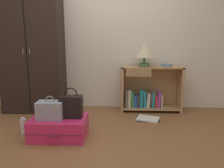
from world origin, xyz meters
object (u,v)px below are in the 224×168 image
bookshelf (149,90)px  table_lamp (144,51)px  open_book_on_floor (148,119)px  train_case (50,110)px  suitcase_large (59,127)px  bottle (23,126)px  bowl (167,65)px  wardrobe (32,50)px  handbag (71,106)px

bookshelf → table_lamp: (-0.09, -0.04, 0.65)m
open_book_on_floor → table_lamp: bearing=95.6°
table_lamp → train_case: (-1.21, -1.08, -0.64)m
table_lamp → open_book_on_floor: 1.06m
suitcase_large → train_case: train_case is taller
bookshelf → open_book_on_floor: size_ratio=2.61×
bookshelf → bottle: (-1.70, -1.00, -0.25)m
bookshelf → open_book_on_floor: bearing=-96.9°
bookshelf → open_book_on_floor: bookshelf is taller
bowl → bottle: (-1.98, -1.00, -0.67)m
bookshelf → suitcase_large: 1.64m
wardrobe → handbag: (0.83, -1.00, -0.62)m
bookshelf → table_lamp: table_lamp is taller
table_lamp → open_book_on_floor: bearing=-84.4°
wardrobe → handbag: size_ratio=5.41×
wardrobe → open_book_on_floor: bearing=-11.4°
bookshelf → train_case: (-1.30, -1.12, 0.01)m
bottle → bookshelf: bearing=30.4°
table_lamp → train_case: size_ratio=1.21×
handbag → open_book_on_floor: bearing=31.7°
table_lamp → train_case: bearing=-138.3°
table_lamp → handbag: size_ratio=1.00×
wardrobe → bookshelf: size_ratio=2.02×
train_case → handbag: 0.25m
bottle → handbag: bearing=-5.6°
suitcase_large → train_case: size_ratio=2.17×
suitcase_large → open_book_on_floor: 1.34m
bookshelf → train_case: size_ratio=3.21×
table_lamp → bottle: table_lamp is taller
bowl → open_book_on_floor: (-0.33, -0.44, -0.76)m
bowl → train_case: 1.98m
train_case → bottle: 0.49m
wardrobe → handbag: 1.44m
wardrobe → suitcase_large: bearing=-56.4°
table_lamp → bottle: 2.08m
bowl → table_lamp: bearing=-173.4°
open_book_on_floor → suitcase_large: bearing=-151.1°
table_lamp → train_case: 1.74m
train_case → bookshelf: bearing=40.7°
bottle → open_book_on_floor: bearing=18.8°
table_lamp → suitcase_large: (-1.13, -1.04, -0.87)m
wardrobe → table_lamp: wardrobe is taller
bowl → handbag: 1.76m
wardrobe → open_book_on_floor: wardrobe is taller
wardrobe → suitcase_large: wardrobe is taller
handbag → table_lamp: bearing=46.5°
table_lamp → suitcase_large: bearing=-137.2°
wardrobe → bookshelf: wardrobe is taller
bookshelf → handbag: size_ratio=2.67×
wardrobe → bottle: wardrobe is taller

